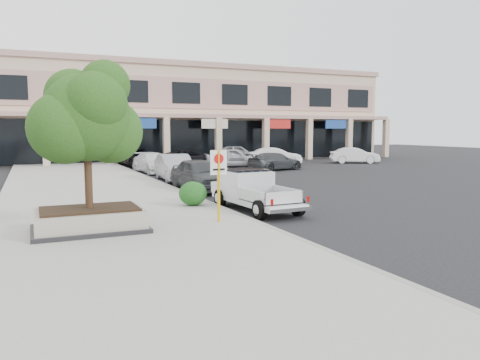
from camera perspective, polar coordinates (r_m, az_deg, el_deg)
name	(u,v)px	position (r m, az deg, el deg)	size (l,w,h in m)	color
ground	(288,218)	(16.43, 5.90, -4.68)	(120.00, 120.00, 0.00)	black
sidewalk	(102,202)	(20.36, -16.52, -2.57)	(8.00, 52.00, 0.15)	gray
curb	(192,196)	(21.23, -5.89, -1.99)	(0.20, 52.00, 0.15)	gray
strip_mall	(195,113)	(50.55, -5.55, 8.07)	(40.55, 12.43, 9.50)	#CAAA8E
planter	(90,220)	(14.33, -17.83, -4.63)	(3.20, 2.20, 0.68)	black
planter_tree	(91,118)	(14.25, -17.76, 7.20)	(2.90, 2.55, 4.00)	black
no_parking_sign	(219,176)	(14.81, -2.62, 0.54)	(0.55, 0.09, 2.30)	#E5A60C
hedge	(193,194)	(18.18, -5.77, -1.65)	(1.10, 0.99, 0.94)	#124114
pickup_truck	(256,191)	(17.75, 1.98, -1.30)	(1.82, 4.91, 1.55)	silver
curb_car_a	(201,175)	(23.59, -4.79, 0.67)	(1.94, 4.82, 1.64)	#323638
curb_car_b	(175,168)	(28.28, -7.91, 1.50)	(1.69, 4.83, 1.59)	#97999F
curb_car_c	(154,163)	(33.78, -10.49, 2.08)	(1.99, 4.90, 1.42)	silver
curb_car_d	(139,158)	(39.44, -12.17, 2.68)	(2.48, 5.38, 1.49)	black
lot_car_a	(232,157)	(38.25, -1.03, 2.77)	(1.87, 4.64, 1.58)	#AFB1B7
lot_car_b	(275,156)	(40.71, 4.27, 2.90)	(1.58, 4.52, 1.49)	white
lot_car_c	(275,161)	(35.52, 4.33, 2.28)	(1.86, 4.57, 1.33)	#313437
lot_car_d	(191,158)	(38.38, -5.98, 2.65)	(2.40, 5.20, 1.45)	black
lot_car_e	(237,153)	(44.55, -0.32, 3.28)	(1.90, 4.72, 1.61)	#9DA0A4
lot_car_f	(355,155)	(43.93, 13.80, 2.94)	(1.51, 4.32, 1.42)	silver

